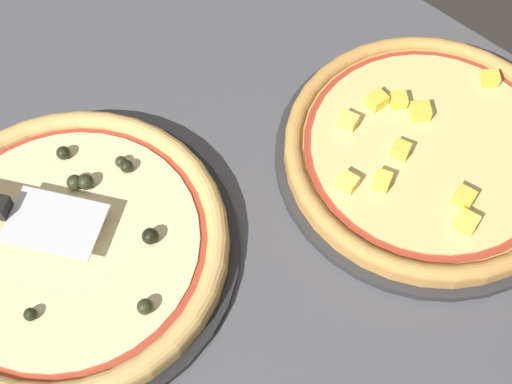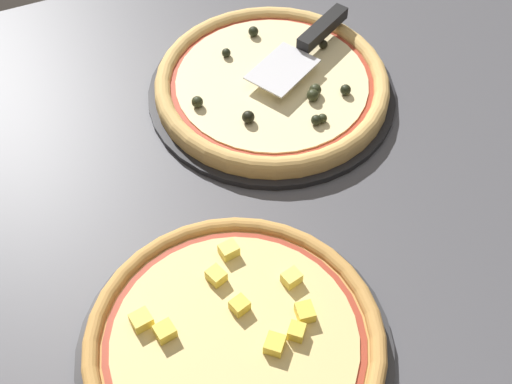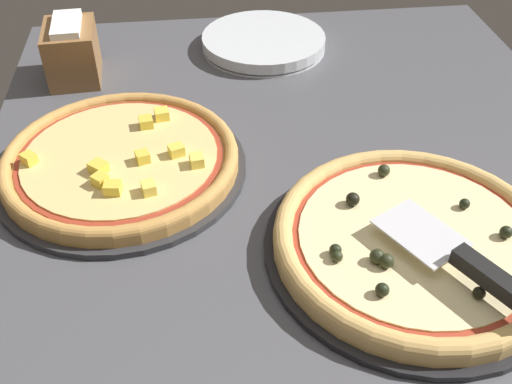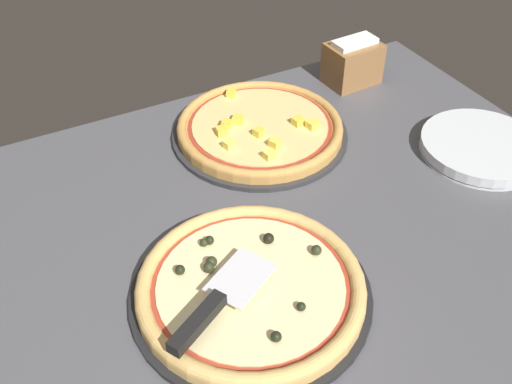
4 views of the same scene
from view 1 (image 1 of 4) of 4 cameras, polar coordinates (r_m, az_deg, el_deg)
ground_plane at (r=87.48cm, az=-9.25°, el=-0.40°), size 151.43×97.20×3.60cm
pizza_pan_front at (r=82.93cm, az=-14.56°, el=-4.65°), size 38.05×38.05×1.00cm
pizza_front at (r=81.31cm, az=-14.83°, el=-4.05°), size 35.76×35.76×3.90cm
pizza_pan_back at (r=89.06cm, az=13.50°, el=2.67°), size 37.07×37.07×1.00cm
pizza_back at (r=87.54cm, az=13.73°, el=3.34°), size 34.85×34.85×3.63cm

